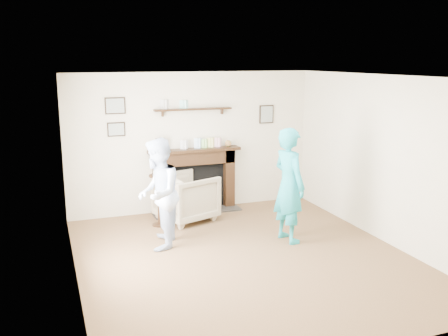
{
  "coord_description": "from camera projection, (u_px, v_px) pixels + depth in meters",
  "views": [
    {
      "loc": [
        -2.51,
        -6.04,
        2.74
      ],
      "look_at": [
        0.02,
        0.9,
        1.1
      ],
      "focal_mm": 40.0,
      "sensor_mm": 36.0,
      "label": 1
    }
  ],
  "objects": [
    {
      "name": "armchair",
      "position": [
        187.0,
        220.0,
        8.61
      ],
      "size": [
        1.13,
        1.11,
        0.81
      ],
      "primitive_type": "imported",
      "rotation": [
        0.0,
        0.0,
        1.91
      ],
      "color": "tan",
      "rests_on": "ground"
    },
    {
      "name": "ground",
      "position": [
        245.0,
        258.0,
        6.97
      ],
      "size": [
        5.0,
        5.0,
        0.0
      ],
      "primitive_type": "plane",
      "color": "brown",
      "rests_on": "ground"
    },
    {
      "name": "woman",
      "position": [
        287.0,
        240.0,
        7.66
      ],
      "size": [
        0.51,
        0.69,
        1.74
      ],
      "primitive_type": "imported",
      "rotation": [
        0.0,
        0.0,
        1.73
      ],
      "color": "#20B69A",
      "rests_on": "ground"
    },
    {
      "name": "pedestal_table",
      "position": [
        159.0,
        190.0,
        8.21
      ],
      "size": [
        0.31,
        0.31,
        0.99
      ],
      "color": "black",
      "rests_on": "ground"
    },
    {
      "name": "man",
      "position": [
        160.0,
        247.0,
        7.38
      ],
      "size": [
        0.85,
        0.95,
        1.62
      ],
      "primitive_type": "imported",
      "rotation": [
        0.0,
        0.0,
        -1.91
      ],
      "color": "silver",
      "rests_on": "ground"
    },
    {
      "name": "room_shell",
      "position": [
        227.0,
        136.0,
        7.25
      ],
      "size": [
        4.54,
        5.02,
        2.52
      ],
      "color": "#EDE4C9",
      "rests_on": "ground"
    }
  ]
}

